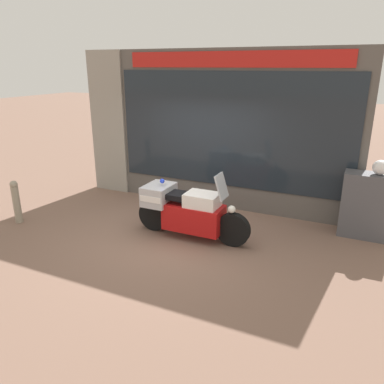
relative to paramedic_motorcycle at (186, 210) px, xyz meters
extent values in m
plane|color=#7A5B4C|center=(-0.25, -0.06, -0.55)|extent=(60.00, 60.00, 0.00)
cube|color=#56514C|center=(-0.25, 1.94, 1.19)|extent=(6.46, 0.40, 3.47)
cube|color=gray|center=(-3.00, 1.97, 1.19)|extent=(0.97, 0.55, 3.47)
cube|color=#1E262D|center=(0.20, 1.73, 1.24)|extent=(5.26, 0.02, 2.47)
cube|color=red|center=(0.20, 1.72, 2.69)|extent=(4.73, 0.03, 0.32)
cube|color=slate|center=(0.16, 1.95, -0.27)|extent=(5.04, 0.30, 0.55)
cube|color=silver|center=(0.16, 2.09, 0.63)|extent=(5.04, 0.02, 1.30)
cube|color=beige|center=(0.16, 1.95, 1.27)|extent=(5.04, 0.30, 0.02)
cube|color=navy|center=(-1.43, 1.95, 1.31)|extent=(0.18, 0.04, 0.06)
cube|color=#B7B2A8|center=(0.16, 1.95, 1.31)|extent=(0.18, 0.04, 0.06)
cube|color=maroon|center=(1.75, 1.95, 1.31)|extent=(0.18, 0.04, 0.06)
cube|color=red|center=(-1.61, 1.89, 0.14)|extent=(0.19, 0.02, 0.27)
cube|color=#2D8E42|center=(-0.43, 1.89, 0.14)|extent=(0.19, 0.02, 0.27)
cube|color=#2866B7|center=(0.75, 1.89, 0.14)|extent=(0.19, 0.02, 0.27)
cube|color=orange|center=(1.93, 1.89, 0.14)|extent=(0.19, 0.01, 0.27)
cylinder|color=black|center=(0.94, 0.00, -0.23)|extent=(0.63, 0.14, 0.63)
cylinder|color=black|center=(-0.70, 0.00, -0.23)|extent=(0.63, 0.14, 0.63)
cube|color=#B71414|center=(0.16, 0.00, -0.13)|extent=(1.12, 0.52, 0.49)
cube|color=white|center=(0.33, 0.00, 0.23)|extent=(0.61, 0.47, 0.28)
cube|color=black|center=(-0.09, 0.00, 0.26)|extent=(0.65, 0.39, 0.10)
cube|color=#B7B7BC|center=(-0.58, 0.00, 0.22)|extent=(0.49, 0.65, 0.38)
cube|color=white|center=(-0.58, 0.00, 0.22)|extent=(0.44, 0.66, 0.11)
cube|color=#B2BCC6|center=(0.70, 0.00, 0.56)|extent=(0.16, 0.36, 0.44)
sphere|color=white|center=(0.90, 0.00, 0.15)|extent=(0.14, 0.14, 0.14)
sphere|color=blue|center=(-0.50, 0.00, 0.50)|extent=(0.09, 0.09, 0.09)
cube|color=#4C4C51|center=(3.11, 1.43, 0.08)|extent=(0.95, 0.45, 1.25)
sphere|color=white|center=(3.20, 1.42, 0.84)|extent=(0.27, 0.27, 0.27)
cylinder|color=gray|center=(-3.46, -0.88, -0.15)|extent=(0.15, 0.15, 0.79)
sphere|color=gray|center=(-3.46, -0.88, 0.29)|extent=(0.16, 0.16, 0.16)
camera|label=1|loc=(2.87, -5.90, 2.59)|focal=35.00mm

